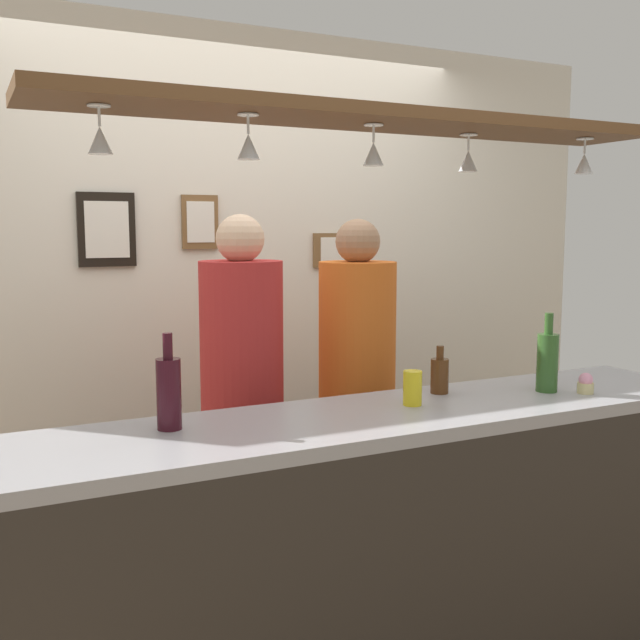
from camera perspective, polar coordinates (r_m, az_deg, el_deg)
ground_plane at (r=3.18m, az=0.87°, el=-23.40°), size 8.00×8.00×0.00m
back_wall at (r=3.76m, az=-6.74°, el=2.30°), size 4.40×0.06×2.60m
bar_counter at (r=2.48m, az=6.38°, el=-15.11°), size 2.70×0.55×1.00m
overhead_glass_rack at (r=2.50m, az=4.20°, el=15.33°), size 2.20×0.36×0.04m
hanging_wineglass_far_left at (r=2.18m, az=-16.68°, el=13.32°), size 0.07×0.07×0.13m
hanging_wineglass_left at (r=2.26m, az=-5.57°, el=13.34°), size 0.07×0.07×0.13m
hanging_wineglass_center_left at (r=2.47m, az=4.16°, el=12.81°), size 0.07×0.07×0.13m
hanging_wineglass_center at (r=2.77m, az=11.40°, el=12.07°), size 0.07×0.07×0.13m
hanging_wineglass_center_right at (r=3.01m, az=19.78°, el=11.40°), size 0.07×0.07×0.13m
person_left_red_shirt at (r=3.04m, az=-6.06°, el=-4.43°), size 0.34×0.34×1.67m
person_right_orange_shirt at (r=3.26m, az=2.88°, el=-3.79°), size 0.34×0.34×1.65m
bottle_wine_dark_red at (r=2.31m, az=-11.63°, el=-5.45°), size 0.08×0.08×0.30m
bottle_champagne_green at (r=2.91m, az=17.21°, el=-3.03°), size 0.08×0.08×0.30m
bottle_beer_brown_stubby at (r=2.80m, az=9.25°, el=-4.20°), size 0.07×0.07×0.18m
drink_can at (r=2.60m, az=7.18°, el=-5.25°), size 0.07×0.07×0.12m
cupcake at (r=2.94m, az=19.88°, el=-4.67°), size 0.06×0.06×0.08m
picture_frame_lower_pair at (r=3.94m, az=1.49°, el=5.44°), size 0.30×0.02×0.18m
picture_frame_caricature at (r=3.55m, az=-16.19°, el=6.74°), size 0.26×0.02×0.34m
picture_frame_crest at (r=3.65m, az=-9.27°, el=7.50°), size 0.18×0.02×0.26m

